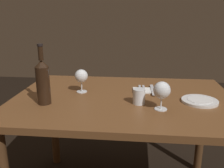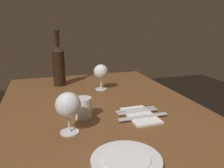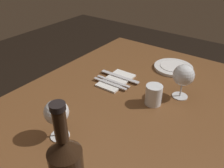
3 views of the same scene
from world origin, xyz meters
name	(u,v)px [view 1 (image 1 of 3)]	position (x,y,z in m)	size (l,w,h in m)	color
dining_table	(123,111)	(0.00, 0.00, 0.65)	(1.30, 0.90, 0.74)	brown
wine_glass_left	(81,76)	(-0.27, 0.07, 0.84)	(0.08, 0.08, 0.15)	white
wine_glass_right	(162,91)	(0.20, -0.17, 0.84)	(0.09, 0.09, 0.15)	white
wine_bottle	(43,81)	(-0.43, -0.15, 0.87)	(0.07, 0.07, 0.33)	black
water_tumbler	(139,97)	(0.09, -0.10, 0.78)	(0.07, 0.07, 0.08)	white
dinner_plate	(200,101)	(0.43, -0.04, 0.75)	(0.20, 0.20, 0.02)	white
folded_napkin	(148,91)	(0.15, 0.13, 0.74)	(0.19, 0.11, 0.01)	white
fork_inner	(144,89)	(0.12, 0.13, 0.75)	(0.02, 0.18, 0.00)	silver
fork_outer	(140,89)	(0.10, 0.13, 0.75)	(0.02, 0.18, 0.00)	silver
table_knife	(153,90)	(0.18, 0.13, 0.75)	(0.02, 0.21, 0.00)	silver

